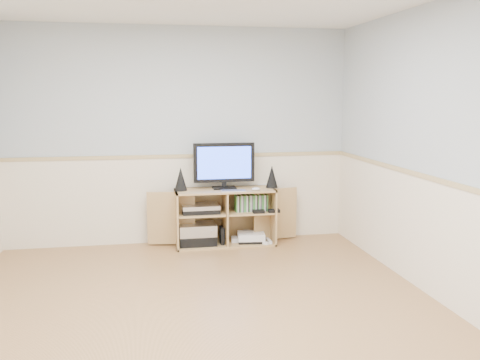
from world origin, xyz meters
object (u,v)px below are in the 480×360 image
Objects in this scene: keyboard at (233,191)px; game_consoles at (250,237)px; media_cabinet at (224,215)px; monitor at (224,164)px.

keyboard reaches higher than game_consoles.
keyboard is at bearing -68.60° from media_cabinet.
game_consoles is at bearing 32.95° from keyboard.
monitor is 1.54× the size of game_consoles.
monitor is 0.92m from game_consoles.
monitor reaches higher than keyboard.
keyboard is (0.08, -0.19, -0.28)m from monitor.
media_cabinet is 0.61m from monitor.
keyboard reaches higher than media_cabinet.
game_consoles is (0.29, -0.06, -0.26)m from media_cabinet.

